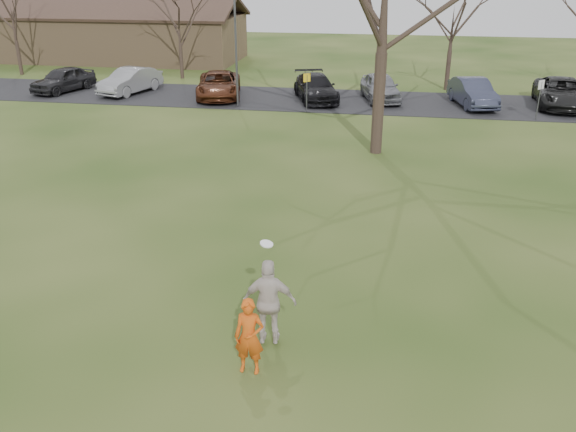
% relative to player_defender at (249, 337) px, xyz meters
% --- Properties ---
extents(ground, '(120.00, 120.00, 0.00)m').
position_rel_player_defender_xyz_m(ground, '(0.01, 0.54, -0.82)').
color(ground, '#1E380F').
rests_on(ground, ground).
extents(parking_strip, '(62.00, 6.50, 0.04)m').
position_rel_player_defender_xyz_m(parking_strip, '(0.01, 25.54, -0.80)').
color(parking_strip, black).
rests_on(parking_strip, ground).
extents(player_defender, '(0.60, 0.39, 1.64)m').
position_rel_player_defender_xyz_m(player_defender, '(0.00, 0.00, 0.00)').
color(player_defender, '#CC4D10').
rests_on(player_defender, ground).
extents(car_0, '(2.96, 4.75, 1.51)m').
position_rel_player_defender_xyz_m(car_0, '(-17.77, 25.27, -0.03)').
color(car_0, '#242326').
rests_on(car_0, parking_strip).
extents(car_1, '(2.82, 4.89, 1.52)m').
position_rel_player_defender_xyz_m(car_1, '(-13.41, 25.46, -0.02)').
color(car_1, gray).
rests_on(car_1, parking_strip).
extents(car_2, '(3.64, 5.81, 1.50)m').
position_rel_player_defender_xyz_m(car_2, '(-7.67, 25.18, -0.03)').
color(car_2, '#4C2311').
rests_on(car_2, parking_strip).
extents(car_3, '(3.51, 5.42, 1.46)m').
position_rel_player_defender_xyz_m(car_3, '(-1.84, 25.38, -0.05)').
color(car_3, black).
rests_on(car_3, parking_strip).
extents(car_4, '(2.83, 4.85, 1.55)m').
position_rel_player_defender_xyz_m(car_4, '(1.89, 25.97, -0.01)').
color(car_4, slate).
rests_on(car_4, parking_strip).
extents(car_5, '(2.58, 4.85, 1.52)m').
position_rel_player_defender_xyz_m(car_5, '(7.08, 25.32, -0.02)').
color(car_5, '#2E3246').
rests_on(car_5, parking_strip).
extents(car_6, '(3.14, 5.88, 1.57)m').
position_rel_player_defender_xyz_m(car_6, '(11.96, 25.91, 0.00)').
color(car_6, black).
rests_on(car_6, parking_strip).
extents(catching_play, '(1.18, 0.58, 2.40)m').
position_rel_player_defender_xyz_m(catching_play, '(0.22, 0.94, 0.25)').
color(catching_play, beige).
rests_on(catching_play, ground).
extents(building, '(20.60, 8.50, 5.14)m').
position_rel_player_defender_xyz_m(building, '(-19.99, 38.54, 1.11)').
color(building, '#8C6D4C').
rests_on(building, ground).
extents(lamp_post, '(0.34, 0.34, 6.27)m').
position_rel_player_defender_xyz_m(lamp_post, '(-5.99, 23.04, 3.15)').
color(lamp_post, '#47474C').
rests_on(lamp_post, ground).
extents(sign_yellow, '(0.35, 0.35, 2.08)m').
position_rel_player_defender_xyz_m(sign_yellow, '(-1.99, 22.54, 0.63)').
color(sign_yellow, '#47474C').
rests_on(sign_yellow, ground).
extents(sign_white, '(0.35, 0.35, 2.08)m').
position_rel_player_defender_xyz_m(sign_white, '(10.01, 22.54, 0.63)').
color(sign_white, '#47474C').
rests_on(sign_white, ground).
extents(small_tree_row, '(55.00, 5.90, 8.50)m').
position_rel_player_defender_xyz_m(small_tree_row, '(4.40, 30.60, 3.07)').
color(small_tree_row, '#352821').
rests_on(small_tree_row, ground).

